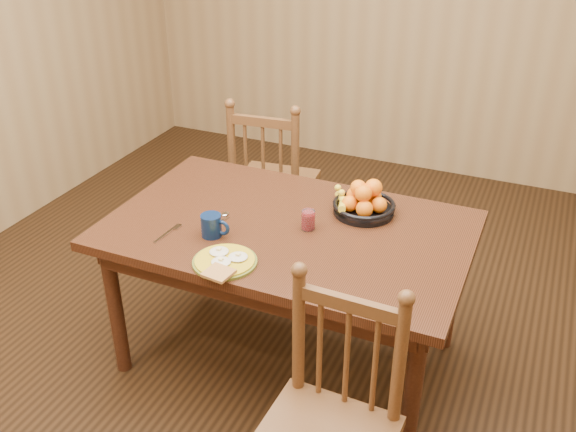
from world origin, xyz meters
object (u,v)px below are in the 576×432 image
at_px(chair_far, 272,182).
at_px(chair_near, 329,429).
at_px(dining_table, 288,242).
at_px(fruit_bowl, 363,202).
at_px(breakfast_plate, 225,261).
at_px(coffee_mug, 212,225).

xyz_separation_m(chair_far, chair_near, (0.97, -1.64, -0.01)).
relative_size(dining_table, chair_near, 1.62).
relative_size(chair_far, chair_near, 1.03).
bearing_deg(chair_far, dining_table, 113.04).
bearing_deg(chair_far, chair_near, 114.53).
height_order(dining_table, fruit_bowl, fruit_bowl).
bearing_deg(dining_table, fruit_bowl, 42.90).
xyz_separation_m(chair_far, breakfast_plate, (0.36, -1.24, 0.27)).
distance_m(chair_far, chair_near, 1.91).
distance_m(chair_far, coffee_mug, 1.13).
distance_m(chair_far, fruit_bowl, 1.01).
height_order(dining_table, chair_far, chair_far).
height_order(breakfast_plate, fruit_bowl, fruit_bowl).
height_order(chair_far, breakfast_plate, chair_far).
bearing_deg(dining_table, breakfast_plate, -106.08).
bearing_deg(fruit_bowl, chair_near, -77.65).
distance_m(dining_table, chair_far, 0.99).
relative_size(chair_far, fruit_bowl, 3.13).
xyz_separation_m(chair_near, coffee_mug, (-0.76, 0.58, 0.32)).
relative_size(chair_near, breakfast_plate, 3.36).
distance_m(dining_table, fruit_bowl, 0.39).
relative_size(chair_far, breakfast_plate, 3.46).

